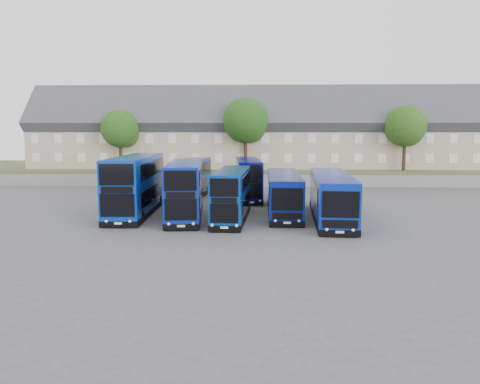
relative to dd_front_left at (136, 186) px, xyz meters
name	(u,v)px	position (x,y,z in m)	size (l,w,h in m)	color
ground	(212,224)	(6.84, -4.23, -2.39)	(120.00, 120.00, 0.00)	#4A4A4F
retaining_wall	(229,181)	(6.84, 19.77, -1.64)	(70.00, 0.40, 1.50)	slate
earth_bank	(233,172)	(6.84, 29.77, -1.39)	(80.00, 20.00, 2.00)	#494E2C
terrace_row	(275,134)	(12.84, 25.77, 4.21)	(66.00, 10.40, 11.20)	tan
dd_front_left	(136,186)	(0.00, 0.00, 0.00)	(3.19, 12.29, 4.85)	#0831A0
dd_front_mid	(185,191)	(4.39, -1.35, -0.20)	(3.55, 11.36, 4.45)	#08209C
dd_front_right	(232,196)	(8.22, -2.41, -0.46)	(2.84, 10.02, 3.93)	navy
dd_rear_left	(191,180)	(3.42, 9.59, -0.44)	(3.24, 10.15, 3.97)	navy
dd_rear_right	(248,180)	(9.34, 9.23, -0.39)	(3.04, 10.36, 4.06)	#07067D
coach_east_a	(284,194)	(12.49, 0.67, -0.73)	(2.84, 12.45, 3.39)	navy
coach_east_b	(331,198)	(16.08, -2.00, -0.63)	(3.67, 13.28, 3.59)	#0824A2
tree_west	(121,130)	(-7.01, 20.86, 4.66)	(4.80, 4.80, 7.65)	#382314
tree_mid	(247,122)	(8.99, 21.36, 5.68)	(5.76, 5.76, 9.18)	#382314
tree_east	(406,128)	(28.99, 20.86, 5.00)	(5.12, 5.12, 8.16)	#382314
tree_far	(434,126)	(34.99, 27.86, 5.34)	(5.44, 5.44, 8.67)	#382314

